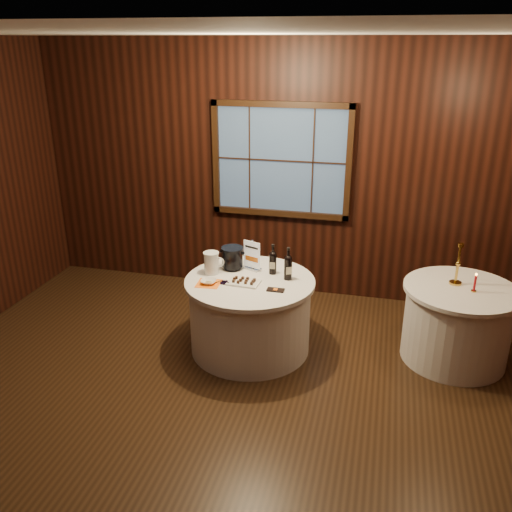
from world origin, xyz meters
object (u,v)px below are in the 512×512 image
(port_bottle_right, at_px, (288,266))
(cracker_bowl, at_px, (209,282))
(side_table, at_px, (457,323))
(sign_stand, at_px, (252,260))
(grape_bunch, at_px, (225,282))
(chocolate_box, at_px, (276,290))
(glass_pitcher, at_px, (212,263))
(brass_candlestick, at_px, (457,270))
(ice_bucket, at_px, (232,258))
(chocolate_plate, at_px, (244,282))
(port_bottle_left, at_px, (273,261))
(red_candle, at_px, (475,284))
(main_table, at_px, (250,314))

(port_bottle_right, height_order, cracker_bowl, port_bottle_right)
(side_table, bearing_deg, sign_stand, -178.61)
(grape_bunch, bearing_deg, cracker_bowl, -168.54)
(port_bottle_right, distance_m, chocolate_box, 0.32)
(glass_pitcher, xyz_separation_m, brass_candlestick, (2.35, 0.32, 0.04))
(chocolate_box, height_order, brass_candlestick, brass_candlestick)
(cracker_bowl, bearing_deg, ice_bucket, 73.28)
(port_bottle_right, relative_size, grape_bunch, 2.23)
(sign_stand, relative_size, chocolate_box, 1.96)
(ice_bucket, xyz_separation_m, glass_pitcher, (-0.17, -0.16, -0.01))
(cracker_bowl, bearing_deg, chocolate_plate, 15.34)
(port_bottle_left, bearing_deg, chocolate_box, -79.18)
(ice_bucket, distance_m, red_candle, 2.34)
(ice_bucket, height_order, chocolate_box, ice_bucket)
(chocolate_plate, distance_m, cracker_bowl, 0.34)
(main_table, bearing_deg, side_table, 8.53)
(chocolate_box, relative_size, brass_candlestick, 0.39)
(glass_pitcher, relative_size, red_candle, 1.21)
(chocolate_plate, distance_m, brass_candlestick, 2.04)
(ice_bucket, bearing_deg, glass_pitcher, -135.86)
(brass_candlestick, bearing_deg, port_bottle_right, -170.08)
(side_table, bearing_deg, port_bottle_left, -176.94)
(sign_stand, bearing_deg, cracker_bowl, -105.47)
(brass_candlestick, bearing_deg, main_table, -168.86)
(port_bottle_left, height_order, red_candle, port_bottle_left)
(chocolate_box, xyz_separation_m, red_candle, (1.80, 0.42, 0.07))
(sign_stand, relative_size, port_bottle_right, 0.97)
(ice_bucket, distance_m, cracker_bowl, 0.44)
(sign_stand, xyz_separation_m, glass_pitcher, (-0.37, -0.19, 0.01))
(brass_candlestick, relative_size, red_candle, 2.22)
(port_bottle_left, bearing_deg, grape_bunch, -143.41)
(main_table, xyz_separation_m, red_candle, (2.10, 0.24, 0.46))
(chocolate_plate, bearing_deg, main_table, 68.29)
(ice_bucket, relative_size, chocolate_plate, 0.73)
(side_table, height_order, port_bottle_right, port_bottle_right)
(red_candle, bearing_deg, cracker_bowl, -170.19)
(main_table, relative_size, side_table, 1.19)
(grape_bunch, height_order, glass_pitcher, glass_pitcher)
(glass_pitcher, bearing_deg, side_table, -13.12)
(port_bottle_right, relative_size, red_candle, 1.76)
(main_table, relative_size, ice_bucket, 5.51)
(port_bottle_left, xyz_separation_m, port_bottle_right, (0.17, -0.10, 0.01))
(main_table, relative_size, brass_candlestick, 3.08)
(main_table, distance_m, red_candle, 2.16)
(side_table, xyz_separation_m, ice_bucket, (-2.24, -0.08, 0.50))
(side_table, height_order, grape_bunch, grape_bunch)
(sign_stand, distance_m, port_bottle_right, 0.42)
(cracker_bowl, bearing_deg, port_bottle_left, 35.13)
(port_bottle_right, height_order, ice_bucket, port_bottle_right)
(chocolate_plate, xyz_separation_m, grape_bunch, (-0.17, -0.06, -0.00))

